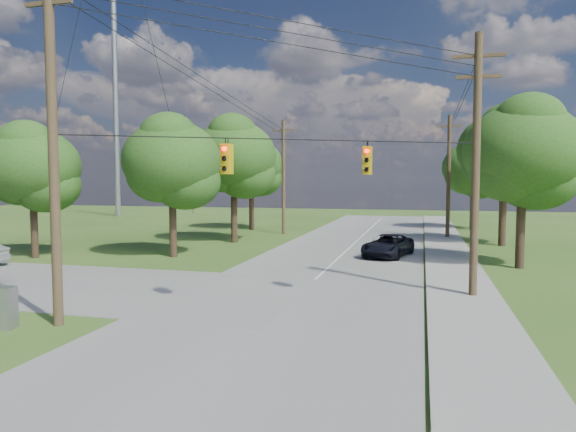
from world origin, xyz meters
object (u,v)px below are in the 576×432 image
(pole_ne, at_px, (476,162))
(pole_north_w, at_px, (283,176))
(control_cabinet, at_px, (2,308))
(car_main_north, at_px, (388,245))
(pole_sw, at_px, (53,134))
(pole_north_e, at_px, (449,175))

(pole_ne, relative_size, pole_north_w, 1.05)
(pole_north_w, relative_size, control_cabinet, 7.34)
(car_main_north, relative_size, control_cabinet, 3.57)
(pole_north_w, xyz_separation_m, control_cabinet, (-1.02, -30.42, -4.45))
(pole_sw, xyz_separation_m, pole_ne, (13.50, 7.60, -0.76))
(pole_north_e, relative_size, control_cabinet, 7.34)
(pole_north_w, distance_m, car_main_north, 15.85)
(pole_ne, xyz_separation_m, pole_north_w, (-13.90, 22.00, -0.34))
(pole_north_e, xyz_separation_m, control_cabinet, (-14.92, -30.42, -4.45))
(pole_sw, relative_size, pole_north_w, 1.20)
(control_cabinet, bearing_deg, car_main_north, 48.64)
(pole_sw, height_order, pole_ne, pole_sw)
(pole_north_e, bearing_deg, car_main_north, -109.25)
(car_main_north, bearing_deg, pole_ne, -55.09)
(pole_ne, distance_m, car_main_north, 12.14)
(pole_ne, xyz_separation_m, car_main_north, (-4.05, 10.40, -4.76))
(pole_north_w, xyz_separation_m, car_main_north, (9.85, -11.60, -4.42))
(control_cabinet, bearing_deg, pole_north_e, 52.51)
(pole_sw, bearing_deg, pole_north_e, 65.48)
(car_main_north, distance_m, control_cabinet, 21.74)
(control_cabinet, bearing_deg, pole_north_w, 76.72)
(pole_north_e, distance_m, control_cabinet, 34.18)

